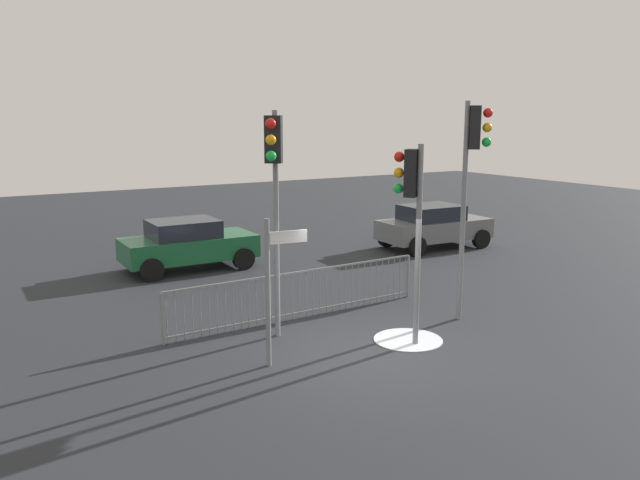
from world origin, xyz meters
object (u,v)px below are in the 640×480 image
object	(u,v)px
traffic_light_rear_left	(412,199)
traffic_light_foreground_right	(472,162)
car_green_far	(188,244)
traffic_light_foreground_left	(274,174)
direction_sign_post	(272,284)
car_grey_mid	(433,225)

from	to	relation	value
traffic_light_rear_left	traffic_light_foreground_right	bearing A→B (deg)	-21.00
traffic_light_foreground_right	car_green_far	distance (m)	8.90
traffic_light_foreground_right	traffic_light_rear_left	size ratio (longest dim) A/B	1.21
traffic_light_foreground_left	traffic_light_rear_left	xyz separation A→B (m)	(2.11, -1.58, -0.45)
traffic_light_foreground_left	direction_sign_post	size ratio (longest dim) A/B	1.69
traffic_light_foreground_right	direction_sign_post	distance (m)	5.24
traffic_light_rear_left	car_grey_mid	distance (m)	9.80
traffic_light_foreground_left	car_green_far	world-z (taller)	traffic_light_foreground_left
car_grey_mid	traffic_light_foreground_right	bearing A→B (deg)	-122.91
car_green_far	car_grey_mid	world-z (taller)	same
traffic_light_foreground_right	traffic_light_rear_left	bearing A→B (deg)	-34.32
traffic_light_foreground_right	direction_sign_post	size ratio (longest dim) A/B	1.76
car_grey_mid	direction_sign_post	bearing A→B (deg)	-142.45
traffic_light_rear_left	car_green_far	xyz separation A→B (m)	(-1.64, 8.19, -2.10)
traffic_light_foreground_left	direction_sign_post	xyz separation A→B (m)	(-0.71, -1.24, -1.80)
traffic_light_foreground_left	car_green_far	bearing A→B (deg)	-56.05
direction_sign_post	car_grey_mid	xyz separation A→B (m)	(9.41, 6.59, -0.75)
direction_sign_post	car_green_far	distance (m)	7.97
traffic_light_foreground_left	car_green_far	size ratio (longest dim) A/B	1.19
traffic_light_foreground_right	car_grey_mid	xyz separation A→B (m)	(4.55, 6.39, -2.70)
direction_sign_post	car_grey_mid	bearing A→B (deg)	42.39
traffic_light_foreground_left	car_grey_mid	size ratio (longest dim) A/B	1.17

